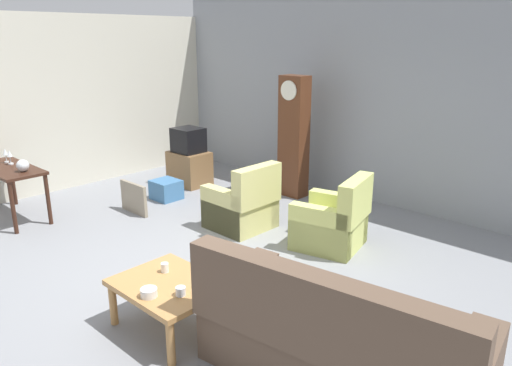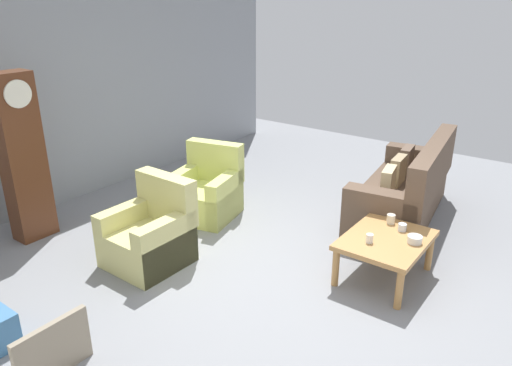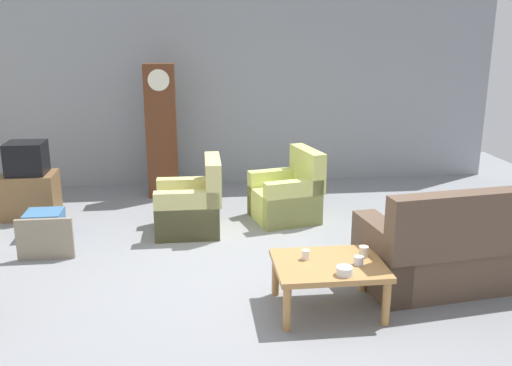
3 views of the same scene
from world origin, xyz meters
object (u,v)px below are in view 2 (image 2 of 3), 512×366
at_px(armchair_olive_near, 150,236).
at_px(bowl_white_stacked, 415,239).
at_px(coffee_table_wood, 386,244).
at_px(cup_cream_tall, 391,219).
at_px(framed_picture_leaning, 53,350).
at_px(armchair_olive_far, 206,193).
at_px(grandfather_clock, 23,158).
at_px(cup_white_porcelain, 370,238).
at_px(couch_floral, 405,192).
at_px(cup_blue_rimmed, 402,227).

relative_size(armchair_olive_near, bowl_white_stacked, 6.49).
bearing_deg(coffee_table_wood, armchair_olive_near, 119.27).
bearing_deg(cup_cream_tall, framed_picture_leaning, 156.60).
relative_size(armchair_olive_far, grandfather_clock, 0.48).
bearing_deg(framed_picture_leaning, cup_white_porcelain, -27.51).
distance_m(armchair_olive_far, cup_cream_tall, 2.38).
xyz_separation_m(armchair_olive_far, bowl_white_stacked, (0.01, -2.71, 0.18)).
distance_m(armchair_olive_far, bowl_white_stacked, 2.72).
bearing_deg(couch_floral, bowl_white_stacked, -156.60).
bearing_deg(armchair_olive_near, couch_floral, -33.20).
bearing_deg(cup_blue_rimmed, armchair_olive_far, 94.38).
height_order(armchair_olive_far, cup_white_porcelain, armchair_olive_far).
bearing_deg(couch_floral, cup_cream_tall, -167.04).
height_order(cup_cream_tall, bowl_white_stacked, cup_cream_tall).
bearing_deg(framed_picture_leaning, cup_cream_tall, -23.40).
distance_m(grandfather_clock, framed_picture_leaning, 2.66).
bearing_deg(bowl_white_stacked, armchair_olive_near, 117.85).
bearing_deg(cup_blue_rimmed, grandfather_clock, 116.07).
xyz_separation_m(cup_blue_rimmed, cup_cream_tall, (0.09, 0.16, 0.01)).
distance_m(grandfather_clock, cup_cream_tall, 4.14).
relative_size(coffee_table_wood, cup_white_porcelain, 10.97).
distance_m(couch_floral, grandfather_clock, 4.61).
bearing_deg(grandfather_clock, cup_white_porcelain, -68.66).
height_order(couch_floral, cup_white_porcelain, couch_floral).
bearing_deg(cup_white_porcelain, bowl_white_stacked, -54.08).
bearing_deg(armchair_olive_near, grandfather_clock, 104.45).
bearing_deg(armchair_olive_far, coffee_table_wood, -91.25).
xyz_separation_m(armchair_olive_near, bowl_white_stacked, (1.26, -2.39, 0.18)).
relative_size(armchair_olive_far, coffee_table_wood, 0.98).
xyz_separation_m(armchair_olive_far, cup_blue_rimmed, (0.19, -2.52, 0.18)).
height_order(armchair_olive_far, grandfather_clock, grandfather_clock).
relative_size(armchair_olive_far, cup_blue_rimmed, 11.00).
bearing_deg(cup_cream_tall, bowl_white_stacked, -127.57).
xyz_separation_m(armchair_olive_near, cup_cream_tall, (1.54, -2.04, 0.19)).
bearing_deg(coffee_table_wood, framed_picture_leaning, 152.52).
bearing_deg(couch_floral, grandfather_clock, 132.87).
relative_size(couch_floral, cup_cream_tall, 22.49).
distance_m(couch_floral, framed_picture_leaning, 4.42).
xyz_separation_m(grandfather_clock, cup_white_porcelain, (1.41, -3.62, -0.48)).
relative_size(cup_white_porcelain, cup_cream_tall, 0.90).
height_order(armchair_olive_near, cup_white_porcelain, armchair_olive_near).
height_order(cup_white_porcelain, cup_cream_tall, cup_cream_tall).
relative_size(couch_floral, cup_blue_rimmed, 25.68).
distance_m(couch_floral, cup_white_porcelain, 1.72).
relative_size(cup_white_porcelain, bowl_white_stacked, 0.62).
bearing_deg(couch_floral, cup_blue_rimmed, -161.19).
bearing_deg(armchair_olive_far, framed_picture_leaning, -160.40).
distance_m(couch_floral, bowl_white_stacked, 1.57).
distance_m(coffee_table_wood, bowl_white_stacked, 0.29).
distance_m(couch_floral, armchair_olive_near, 3.23).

